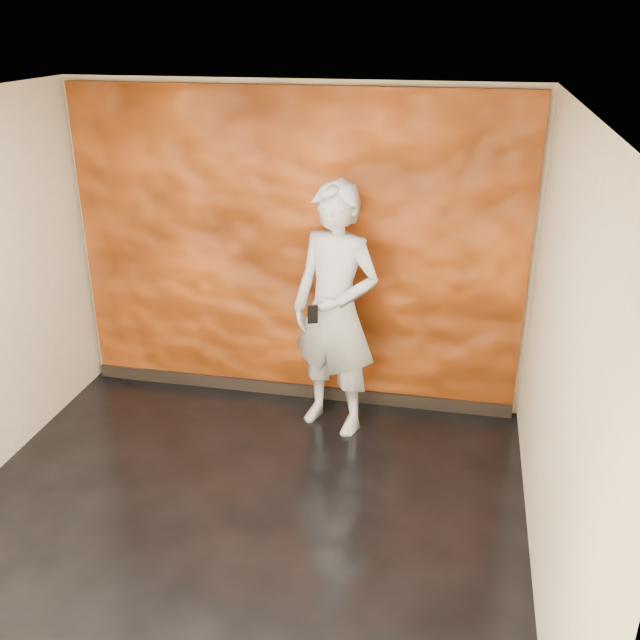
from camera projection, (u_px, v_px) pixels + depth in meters
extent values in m
cube|color=black|center=(231.00, 530.00, 4.90)|extent=(4.00, 4.00, 0.01)
cube|color=#C0B59A|center=(296.00, 249.00, 6.15)|extent=(4.00, 0.02, 2.80)
cube|color=#C0B59A|center=(36.00, 578.00, 2.55)|extent=(4.00, 0.02, 2.80)
cube|color=#C0B59A|center=(561.00, 376.00, 3.98)|extent=(0.02, 4.00, 2.80)
cube|color=white|center=(205.00, 108.00, 3.80)|extent=(4.00, 4.00, 0.01)
cube|color=#BF4D13|center=(295.00, 252.00, 6.12)|extent=(3.90, 0.06, 2.75)
cube|color=black|center=(296.00, 390.00, 6.61)|extent=(3.90, 0.04, 0.12)
imported|color=#9298A1|center=(335.00, 311.00, 5.76)|extent=(0.90, 0.74, 2.11)
cube|color=black|center=(313.00, 314.00, 5.52)|extent=(0.08, 0.05, 0.15)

